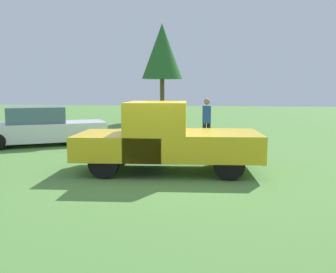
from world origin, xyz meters
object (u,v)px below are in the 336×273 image
(sedan_near, at_px, (41,128))
(tree_back_left, at_px, (162,52))
(person_visitor, at_px, (207,119))
(pickup_truck, at_px, (163,136))

(sedan_near, bearing_deg, tree_back_left, 46.00)
(sedan_near, distance_m, person_visitor, 6.30)
(pickup_truck, xyz_separation_m, person_visitor, (-0.90, -4.47, 0.10))
(sedan_near, bearing_deg, pickup_truck, -64.85)
(person_visitor, height_order, tree_back_left, tree_back_left)
(pickup_truck, xyz_separation_m, tree_back_left, (2.54, -14.82, 3.71))
(pickup_truck, relative_size, tree_back_left, 0.74)
(pickup_truck, distance_m, tree_back_left, 15.49)
(person_visitor, bearing_deg, tree_back_left, -20.48)
(pickup_truck, height_order, sedan_near, pickup_truck)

